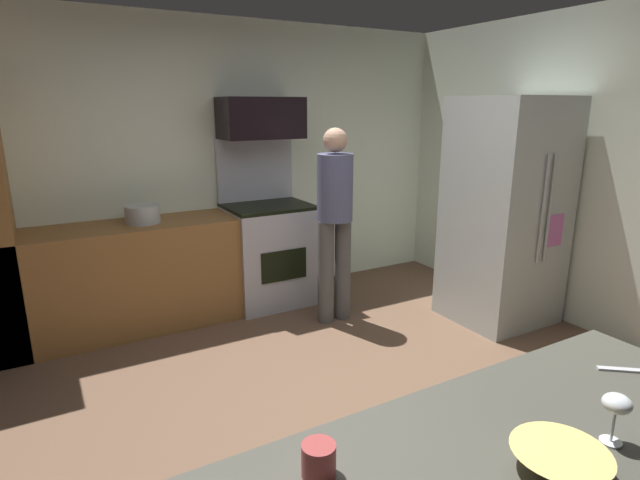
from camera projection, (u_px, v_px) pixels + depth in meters
name	position (u px, v px, depth m)	size (l,w,h in m)	color
ground_plane	(340.00, 420.00, 3.04)	(5.20, 4.80, 0.02)	brown
wall_back	(209.00, 165.00, 4.67)	(5.20, 0.12, 2.60)	silver
wall_right	(618.00, 177.00, 3.91)	(0.12, 4.80, 2.60)	silver
lower_cabinet_run	(122.00, 279.00, 4.16)	(2.40, 0.60, 0.90)	brown
oven_range	(268.00, 249.00, 4.77)	(0.76, 0.65, 1.54)	#B1B3BF
microwave	(261.00, 118.00, 4.52)	(0.74, 0.38, 0.37)	black
refrigerator	(505.00, 212.00, 4.28)	(0.82, 0.79, 1.91)	#B2BAB7
person_cook	(335.00, 216.00, 4.22)	(0.31, 0.30, 1.67)	#525252
mixing_bowl_large	(559.00, 462.00, 1.31)	(0.26, 0.26, 0.07)	#E5C669
wine_glass_near	(617.00, 406.00, 1.41)	(0.08, 0.08, 0.15)	silver
mug_coffee	(319.00, 460.00, 1.31)	(0.09, 0.09, 0.09)	#9B3A38
knife_chef	(628.00, 370.00, 1.83)	(0.21, 0.02, 0.01)	#B7BABF
stock_pot	(143.00, 214.00, 4.12)	(0.28, 0.28, 0.15)	#B5BCBD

